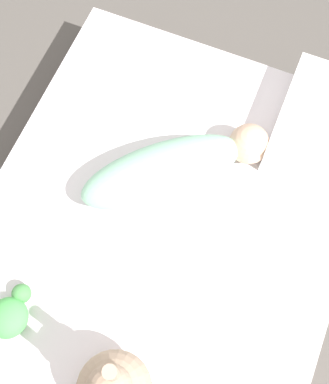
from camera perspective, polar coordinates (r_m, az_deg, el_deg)
The scene contains 4 objects.
ground_plane at distance 1.74m, azimuth 0.27°, elevation -4.55°, with size 12.00×12.00×0.00m, color #514C47.
bed_mattress at distance 1.64m, azimuth 0.28°, elevation -3.56°, with size 1.20×1.04×0.20m.
swaddled_baby at distance 1.52m, azimuth 0.88°, elevation 2.55°, with size 0.46×0.49×0.15m.
turtle_plush at distance 1.50m, azimuth -16.16°, elevation -12.42°, with size 0.15×0.11×0.08m.
Camera 1 is at (-0.47, -0.19, 1.66)m, focal length 50.00 mm.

